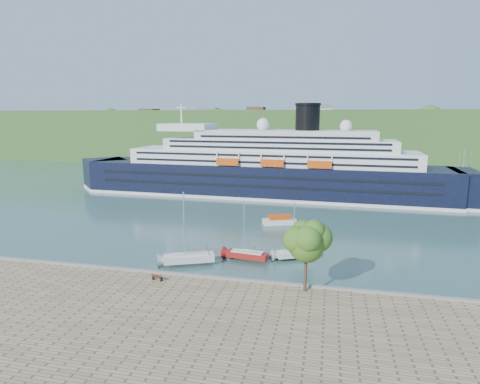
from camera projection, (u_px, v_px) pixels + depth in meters
name	position (u px, v px, depth m)	size (l,w,h in m)	color
ground	(218.00, 285.00, 52.47)	(400.00, 400.00, 0.00)	#305552
far_hillside	(301.00, 136.00, 189.07)	(400.00, 50.00, 24.00)	#3E6327
quay_coping	(217.00, 277.00, 52.06)	(220.00, 0.50, 0.30)	slate
cruise_ship	(263.00, 150.00, 108.41)	(111.31, 16.21, 24.99)	black
park_bench	(157.00, 277.00, 51.36)	(1.51, 0.62, 0.97)	#442313
promenade_tree	(306.00, 253.00, 47.46)	(5.84, 5.84, 9.67)	#275616
floating_pontoon	(242.00, 254.00, 63.76)	(17.43, 2.13, 0.39)	gray
sailboat_white_near	(188.00, 231.00, 58.45)	(8.18, 2.27, 10.56)	silver
sailboat_red	(247.00, 232.00, 60.30)	(7.02, 1.95, 9.06)	maroon
sailboat_white_far	(297.00, 232.00, 61.02)	(6.81, 1.89, 8.79)	silver
tender_launch	(279.00, 220.00, 81.59)	(6.78, 2.32, 1.87)	#D4470C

